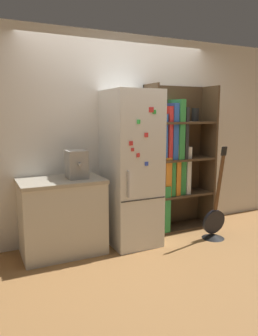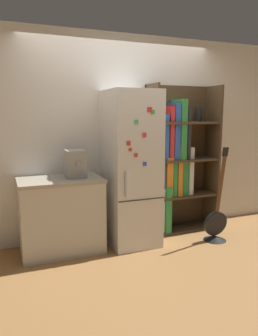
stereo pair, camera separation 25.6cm
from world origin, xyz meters
The scene contains 7 objects.
ground_plane centered at (0.00, 0.00, 0.00)m, with size 16.00×16.00×0.00m, color #A87542.
wall_back centered at (0.00, 0.47, 1.30)m, with size 8.00×0.05×2.60m.
refrigerator centered at (0.00, 0.11, 0.94)m, with size 0.58×0.70×1.88m.
bookshelf centered at (0.70, 0.29, 0.95)m, with size 0.97×0.38×1.98m.
kitchen_counter centered at (-0.86, 0.16, 0.44)m, with size 0.95×0.61×0.87m.
espresso_machine centered at (-0.68, 0.14, 1.03)m, with size 0.22×0.30×0.32m.
guitar centered at (1.02, -0.26, 0.17)m, with size 0.32×0.29×1.21m.
Camera 1 is at (-1.72, -3.45, 1.61)m, focal length 35.00 mm.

